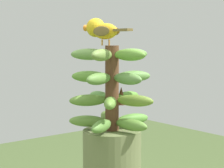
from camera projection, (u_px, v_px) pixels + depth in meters
name	position (u px, v px, depth m)	size (l,w,h in m)	color
banana_bunch	(112.00, 88.00, 1.33)	(0.29, 0.28, 0.28)	brown
perched_bird	(101.00, 30.00, 1.32)	(0.21, 0.07, 0.09)	#C68933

